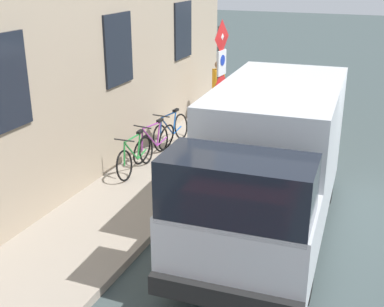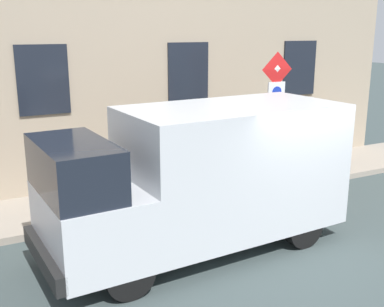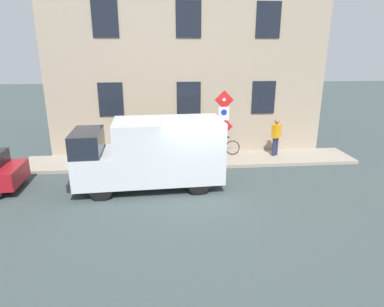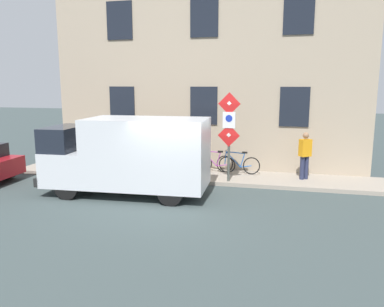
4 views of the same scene
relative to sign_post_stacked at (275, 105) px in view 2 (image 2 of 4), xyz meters
name	(u,v)px [view 2 (image 2 of 4)]	position (x,y,z in m)	size (l,w,h in m)	color
ground_plane	(296,241)	(-2.48, 1.29, -2.08)	(80.00, 80.00, 0.00)	#394545
sidewalk_slab	(208,186)	(0.85, 1.29, -2.01)	(2.10, 14.75, 0.14)	gray
building_facade	(181,10)	(2.24, 1.29, 2.15)	(0.75, 12.75, 8.46)	tan
sign_post_stacked	(275,105)	(0.00, 0.00, 0.00)	(0.16, 0.56, 3.02)	#474C47
delivery_van	(203,176)	(-1.90, 2.94, -0.75)	(2.26, 5.42, 2.50)	silver
bicycle_blue	(247,157)	(1.34, -0.18, -1.57)	(0.46, 1.72, 0.89)	black
bicycle_purple	(216,161)	(1.34, 0.76, -1.57)	(0.46, 1.71, 0.89)	black
bicycle_green	(183,166)	(1.34, 1.69, -1.57)	(0.46, 1.71, 0.89)	black
pedestrian	(329,130)	(0.97, -2.64, -1.01)	(0.44, 0.48, 1.72)	#262B47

